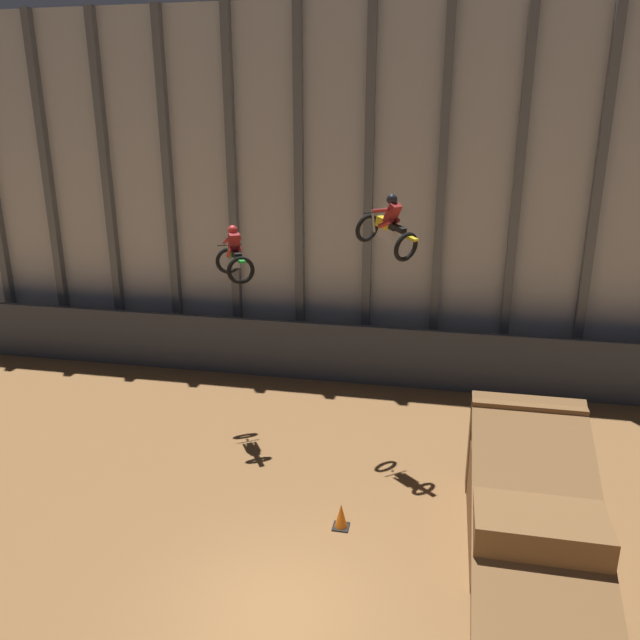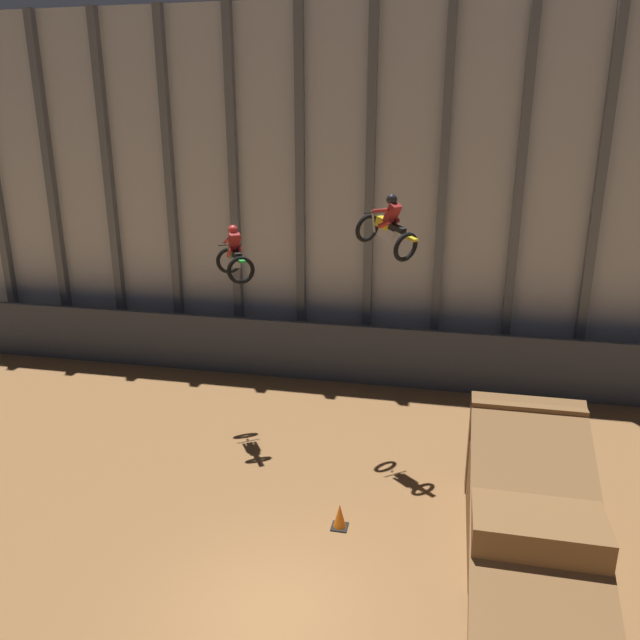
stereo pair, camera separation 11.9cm
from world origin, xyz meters
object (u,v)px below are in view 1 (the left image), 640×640
Objects in this scene: rider_bike_left_air at (234,257)px; dirt_ramp at (530,499)px; rider_bike_right_air at (388,228)px; traffic_cone_near_ramp at (586,458)px; traffic_cone_arena_edge at (341,516)px.

dirt_ramp is at bearing -56.43° from rider_bike_left_air.
traffic_cone_near_ramp is at bearing -46.79° from rider_bike_right_air.
traffic_cone_arena_edge is at bearing -147.08° from rider_bike_right_air.
dirt_ramp reaches higher than traffic_cone_near_ramp.
rider_bike_left_air is at bearing 155.93° from dirt_ramp.
traffic_cone_near_ramp is 6.80m from traffic_cone_arena_edge.
rider_bike_right_air is (-3.47, 2.89, 5.17)m from dirt_ramp.
rider_bike_left_air is 2.93× the size of traffic_cone_arena_edge.
rider_bike_right_air reaches higher than traffic_cone_arena_edge.
rider_bike_left_air is at bearing 124.20° from rider_bike_right_air.
rider_bike_right_air is at bearing -39.10° from rider_bike_left_air.
dirt_ramp is 3.61m from traffic_cone_near_ramp.
traffic_cone_arena_edge is (-0.49, -3.48, -5.75)m from rider_bike_right_air.
traffic_cone_near_ramp is (9.32, -0.27, -4.78)m from rider_bike_left_air.
rider_bike_left_air is at bearing 178.32° from traffic_cone_near_ramp.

